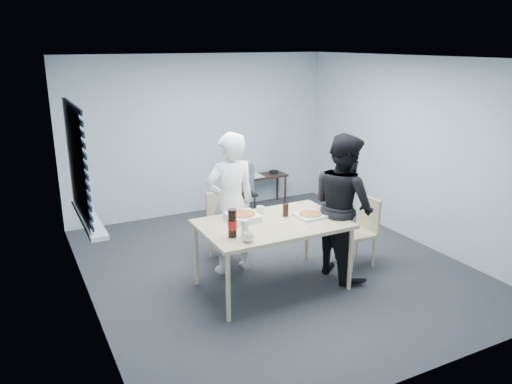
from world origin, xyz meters
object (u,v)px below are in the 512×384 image
mug_a (248,237)px  person_white (231,204)px  dining_table (273,227)px  backpack (243,179)px  chair_right (361,226)px  stool (243,199)px  mug_b (260,210)px  side_table (263,180)px  person_black (343,206)px  soda_bottle (232,224)px  chair_far (224,221)px

mug_a → person_white: bearing=75.9°
dining_table → backpack: 2.18m
chair_right → stool: bearing=109.0°
mug_b → side_table: bearing=61.5°
dining_table → person_black: (0.92, -0.08, 0.14)m
person_black → dining_table: bearing=85.3°
backpack → mug_a: backpack is taller
dining_table → soda_bottle: size_ratio=5.44×
dining_table → side_table: dining_table is taller
person_white → backpack: person_white is taller
side_table → backpack: (-0.72, -0.68, 0.26)m
chair_far → person_black: bearing=-46.1°
chair_right → soda_bottle: 1.98m
dining_table → side_table: bearing=64.2°
person_white → person_black: size_ratio=1.00×
chair_far → mug_a: bearing=-103.7°
person_black → stool: bearing=7.8°
chair_far → side_table: size_ratio=1.09×
backpack → person_white: bearing=-112.8°
chair_far → stool: chair_far is taller
backpack → soda_bottle: (-1.21, -2.28, 0.23)m
dining_table → stool: dining_table is taller
soda_bottle → chair_right: bearing=7.2°
chair_right → backpack: 2.16m
backpack → chair_right: bearing=-63.1°
chair_far → chair_right: bearing=-33.6°
chair_right → mug_b: 1.39m
chair_far → soda_bottle: 1.37m
person_white → dining_table: bearing=111.4°
mug_a → soda_bottle: bearing=116.1°
soda_bottle → mug_b: bearing=40.5°
chair_right → person_black: person_black is taller
person_black → mug_a: 1.45m
mug_b → soda_bottle: 0.79m
person_black → mug_b: 1.00m
person_white → mug_a: size_ratio=14.39×
dining_table → mug_b: (0.01, 0.32, 0.10)m
mug_a → soda_bottle: size_ratio=0.40×
backpack → mug_b: backpack is taller
person_black → mug_a: (-1.42, -0.30, -0.03)m
stool → mug_b: bearing=-109.0°
chair_right → person_black: bearing=-162.2°
dining_table → person_black: person_black is taller
mug_b → mug_a: bearing=-125.9°
person_white → person_black: 1.36m
dining_table → person_black: 0.94m
stool → backpack: (0.00, -0.01, 0.33)m
dining_table → stool: bearing=73.5°
stool → person_black: bearing=-82.2°
chair_far → person_white: bearing=-102.6°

